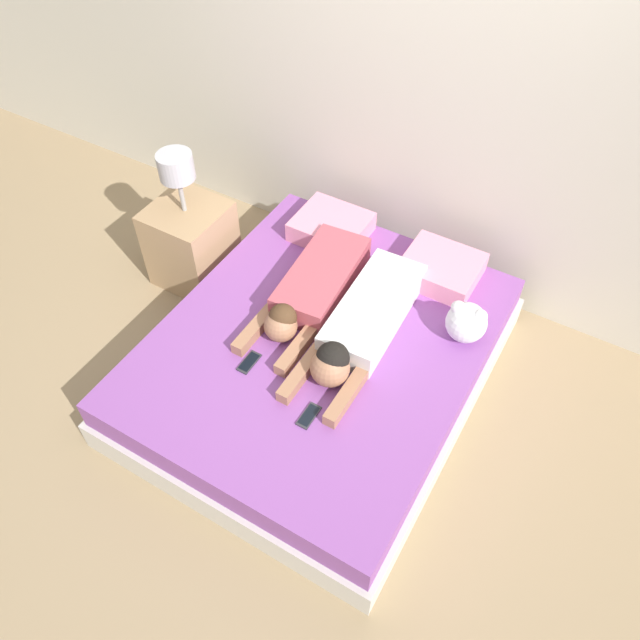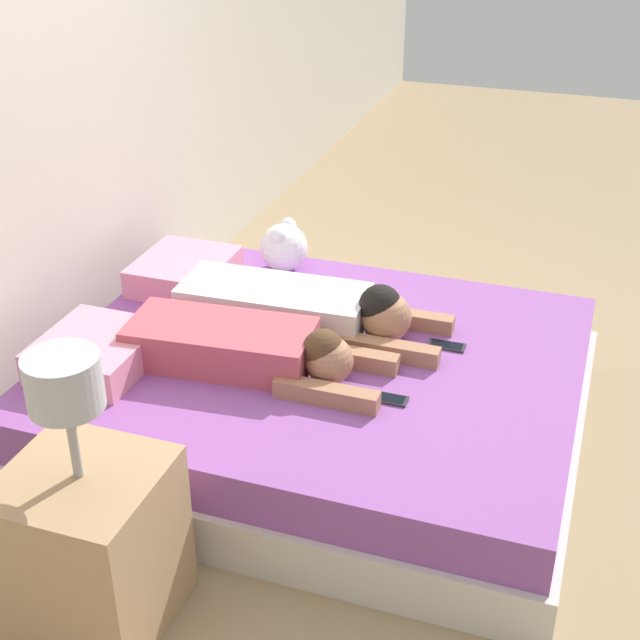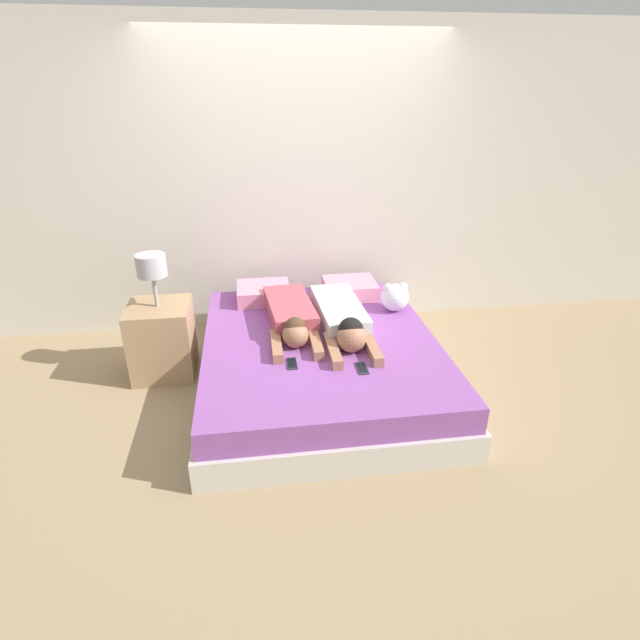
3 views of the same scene
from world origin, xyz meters
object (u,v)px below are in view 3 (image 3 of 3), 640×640
Objects in this scene: bed at (320,361)px; person_left at (291,317)px; nightstand at (162,336)px; cell_phone_right at (362,368)px; pillow_head_right at (350,288)px; cell_phone_left at (292,363)px; person_right at (343,319)px; pillow_head_left at (264,293)px; plush_toy at (395,297)px.

person_left is (-0.19, 0.22, 0.28)m from bed.
nightstand reaches higher than person_left.
cell_phone_right reaches higher than bed.
cell_phone_right is (-0.17, -1.26, -0.06)m from pillow_head_right.
pillow_head_right is at bearing 61.36° from cell_phone_left.
pillow_head_right is at bearing 64.29° from bed.
person_left reaches higher than cell_phone_left.
person_right is at bearing 47.12° from cell_phone_left.
bed is at bearing -49.38° from person_left.
pillow_head_left is 2.94× the size of cell_phone_right.
plush_toy reaches higher than pillow_head_right.
bed is at bearing -115.71° from pillow_head_right.
cell_phone_right is 1.62m from nightstand.
person_left is at bearing 130.62° from bed.
bed is 0.36m from person_right.
cell_phone_right is at bearing -97.59° from pillow_head_right.
cell_phone_left is 1.00× the size of cell_phone_right.
cell_phone_left is (-0.43, -0.46, -0.08)m from person_right.
cell_phone_right is (0.02, -0.59, -0.08)m from person_right.
pillow_head_right is 0.48m from plush_toy.
plush_toy is (0.49, 0.30, 0.03)m from person_right.
person_left is 0.81m from cell_phone_right.
bed is 1.99× the size of person_left.
person_right is 0.60m from cell_phone_right.
cell_phone_left and cell_phone_right have the same top height.
pillow_head_right is 1.64m from nightstand.
pillow_head_left is 0.94m from nightstand.
bed is 2.15× the size of nightstand.
nightstand reaches higher than plush_toy.
person_left is at bearing 85.03° from cell_phone_left.
pillow_head_left is 0.60m from person_left.
nightstand is (-0.95, 0.68, -0.07)m from cell_phone_left.
pillow_head_left and pillow_head_right have the same top height.
person_left is 0.89m from plush_toy.
pillow_head_right is 2.94× the size of cell_phone_right.
pillow_head_left reaches higher than cell_phone_right.
cell_phone_left is 0.16× the size of nightstand.
person_left reaches higher than cell_phone_right.
nightstand is (-1.38, 0.22, -0.15)m from person_right.
person_right is at bearing -15.54° from person_left.
plush_toy is (0.30, -0.37, 0.06)m from pillow_head_right.
pillow_head_left is 0.88m from person_right.
pillow_head_left is at bearing 130.22° from person_right.
cell_phone_left reaches higher than bed.
cell_phone_left is at bearing -140.44° from plush_toy.
bed is at bearing -148.61° from plush_toy.
person_left is at bearing 120.12° from cell_phone_right.
person_left is 4.42× the size of plush_toy.
nightstand is at bearing -163.92° from pillow_head_right.
person_right is at bearing -105.86° from pillow_head_right.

